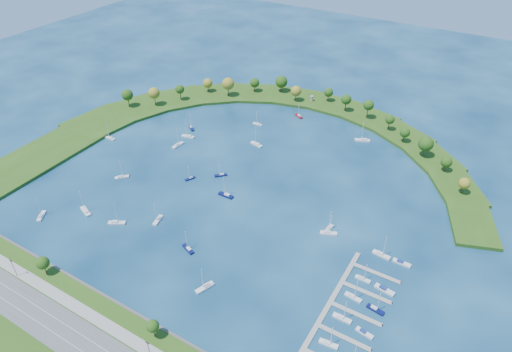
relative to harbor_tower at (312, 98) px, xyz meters
The scene contains 35 objects.
ground 115.13m from the harbor_tower, 84.77° to the right, with size 700.00×700.00×0.00m, color #072542.
south_shoreline 237.72m from the harbor_tower, 87.46° to the right, with size 420.00×43.10×11.60m.
breakwater 75.05m from the harbor_tower, 118.55° to the right, with size 286.74×247.64×2.00m.
breakwater_trees 30.12m from the harbor_tower, 110.83° to the right, with size 243.84×93.02×14.90m.
harbor_tower is the anchor object (origin of this frame).
dock_system 200.05m from the harbor_tower, 61.39° to the right, with size 24.28×82.00×1.60m.
moored_boat_0 53.87m from the harbor_tower, 110.15° to the right, with size 7.17×2.14×10.48m.
moored_boat_1 194.00m from the harbor_tower, 78.94° to the right, with size 5.49×9.32×13.24m.
moored_boat_2 63.24m from the harbor_tower, 32.07° to the right, with size 10.37×6.48×14.79m.
moored_boat_3 166.78m from the harbor_tower, 93.79° to the right, with size 4.19×8.51×12.06m.
moored_boat_4 157.81m from the harbor_tower, 110.48° to the right, with size 7.18×7.73×12.13m.
moored_boat_5 24.86m from the harbor_tower, 86.93° to the right, with size 7.71×5.77×11.29m.
moored_boat_6 129.24m from the harbor_tower, 98.63° to the right, with size 4.37×6.51×9.36m.
moored_boat_7 115.79m from the harbor_tower, 92.78° to the right, with size 6.87×6.68×11.01m.
moored_boat_8 130.60m from the harbor_tower, 86.46° to the right, with size 9.11×2.57×13.39m.
moored_boat_9 103.01m from the harbor_tower, 119.30° to the right, with size 9.28×4.48×13.16m.
moored_boat_10 96.94m from the harbor_tower, 124.93° to the right, with size 7.54×6.47×11.48m.
moored_boat_11 181.33m from the harbor_tower, 98.92° to the right, with size 8.98×6.77×13.18m.
moored_boat_12 151.72m from the harbor_tower, 128.51° to the right, with size 7.76×2.37×11.33m.
moored_boat_13 175.79m from the harbor_tower, 84.80° to the right, with size 8.32×5.04×11.83m.
moored_boat_14 144.38m from the harbor_tower, 61.37° to the right, with size 3.03×8.31×11.96m.
moored_boat_15 113.61m from the harbor_tower, 115.72° to the right, with size 3.43×9.19×13.20m.
moored_boat_16 147.26m from the harbor_tower, 61.43° to the right, with size 8.88×5.72×12.70m.
moored_boat_17 206.89m from the harbor_tower, 108.79° to the right, with size 6.29×8.32×12.22m.
moored_boat_18 74.88m from the harbor_tower, 93.86° to the right, with size 9.55×4.66×13.53m.
moored_boat_19 187.57m from the harbor_tower, 105.21° to the right, with size 9.74×5.72×13.84m.
docked_boat_2 211.36m from the harbor_tower, 62.98° to the right, with size 8.00×2.85×11.53m.
docked_boat_4 198.95m from the harbor_tower, 61.14° to the right, with size 8.18×2.39×11.98m.
docked_boat_5 205.84m from the harbor_tower, 58.84° to the right, with size 7.81×3.33×1.54m.
docked_boat_6 187.85m from the harbor_tower, 59.26° to the right, with size 7.99×3.12×11.44m.
docked_boat_7 194.51m from the harbor_tower, 56.79° to the right, with size 8.05×3.35×11.48m.
docked_boat_8 177.58m from the harbor_tower, 57.26° to the right, with size 7.20×2.13×10.54m.
docked_boat_9 184.29m from the harbor_tower, 54.71° to the right, with size 9.47×3.94×1.87m.
docked_boat_10 163.31m from the harbor_tower, 52.94° to the right, with size 8.99×3.43×12.88m.
docked_boat_11 169.63m from the harbor_tower, 50.28° to the right, with size 8.60×2.59×1.74m.
Camera 1 is at (115.45, -179.52, 159.18)m, focal length 31.75 mm.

